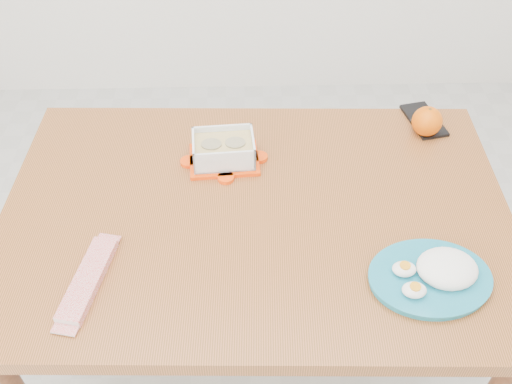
{
  "coord_description": "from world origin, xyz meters",
  "views": [
    {
      "loc": [
        -0.0,
        -0.8,
        1.74
      ],
      "look_at": [
        0.02,
        0.13,
        0.81
      ],
      "focal_mm": 40.0,
      "sensor_mm": 36.0,
      "label": 1
    }
  ],
  "objects_px": {
    "smartphone": "(424,120)",
    "rice_plate": "(436,273)",
    "food_container": "(224,150)",
    "orange_fruit": "(427,121)",
    "dining_table": "(256,237)"
  },
  "relations": [
    {
      "from": "smartphone",
      "to": "food_container",
      "type": "bearing_deg",
      "value": -177.06
    },
    {
      "from": "dining_table",
      "to": "smartphone",
      "type": "height_order",
      "value": "smartphone"
    },
    {
      "from": "dining_table",
      "to": "orange_fruit",
      "type": "bearing_deg",
      "value": 32.48
    },
    {
      "from": "food_container",
      "to": "orange_fruit",
      "type": "height_order",
      "value": "orange_fruit"
    },
    {
      "from": "dining_table",
      "to": "food_container",
      "type": "height_order",
      "value": "food_container"
    },
    {
      "from": "orange_fruit",
      "to": "food_container",
      "type": "bearing_deg",
      "value": -169.53
    },
    {
      "from": "dining_table",
      "to": "rice_plate",
      "type": "xyz_separation_m",
      "value": [
        0.37,
        -0.22,
        0.12
      ]
    },
    {
      "from": "orange_fruit",
      "to": "dining_table",
      "type": "bearing_deg",
      "value": -149.31
    },
    {
      "from": "smartphone",
      "to": "rice_plate",
      "type": "bearing_deg",
      "value": -113.47
    },
    {
      "from": "dining_table",
      "to": "smartphone",
      "type": "bearing_deg",
      "value": 36.25
    },
    {
      "from": "dining_table",
      "to": "orange_fruit",
      "type": "relative_size",
      "value": 15.22
    },
    {
      "from": "food_container",
      "to": "rice_plate",
      "type": "relative_size",
      "value": 0.67
    },
    {
      "from": "dining_table",
      "to": "rice_plate",
      "type": "relative_size",
      "value": 4.46
    },
    {
      "from": "rice_plate",
      "to": "smartphone",
      "type": "height_order",
      "value": "rice_plate"
    },
    {
      "from": "dining_table",
      "to": "rice_plate",
      "type": "distance_m",
      "value": 0.45
    }
  ]
}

